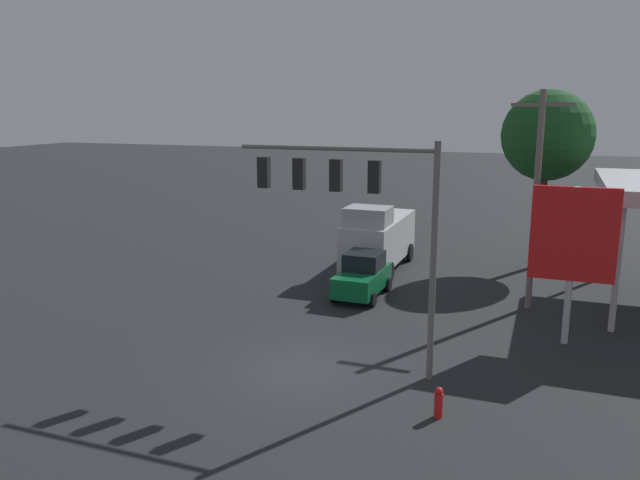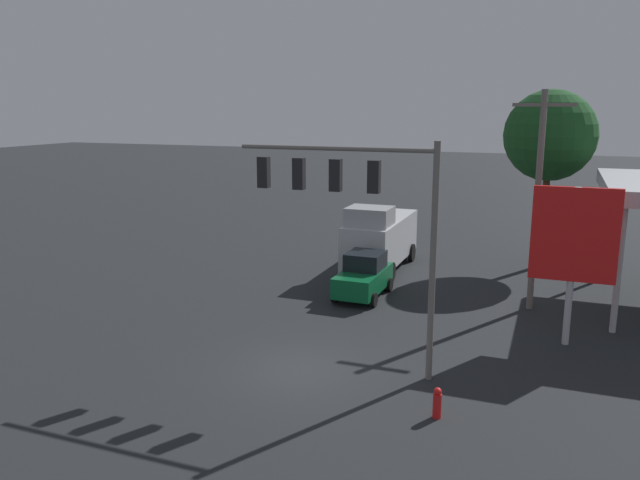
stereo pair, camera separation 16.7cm
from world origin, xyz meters
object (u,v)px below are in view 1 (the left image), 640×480
Objects in this scene: hatchback_crossing at (363,276)px; traffic_signal_assembly at (355,198)px; utility_pole at (536,196)px; price_sign at (573,238)px; street_tree at (547,136)px; fire_hydrant at (439,402)px; delivery_truck at (378,238)px.

traffic_signal_assembly is at bearing 15.42° from hatchback_crossing.
utility_pole is 2.35× the size of hatchback_crossing.
price_sign is 11.84m from street_tree.
hatchback_crossing reaches higher than fire_hydrant.
street_tree is (-7.22, -8.48, 5.91)m from hatchback_crossing.
utility_pole is at bearing 97.74° from hatchback_crossing.
utility_pole is 1.32× the size of delivery_truck.
price_sign is (-6.50, -4.65, -1.70)m from traffic_signal_assembly.
hatchback_crossing is (7.05, 0.85, -3.84)m from utility_pole.
street_tree is (-0.18, -7.63, 2.08)m from utility_pole.
delivery_truck is at bearing -40.25° from price_sign.
fire_hydrant is (3.29, 7.06, -3.43)m from price_sign.
street_tree is at bearing -108.17° from traffic_signal_assembly.
utility_pole is 4.12m from price_sign.
hatchback_crossing is 11.25m from fire_hydrant.
street_tree is at bearing -96.36° from fire_hydrant.
utility_pole reaches higher than hatchback_crossing.
utility_pole is (-5.09, -8.41, -0.79)m from traffic_signal_assembly.
price_sign reaches higher than fire_hydrant.
utility_pole is at bearing 88.68° from street_tree.
hatchback_crossing is 12.61m from street_tree.
utility_pole reaches higher than fire_hydrant.
traffic_signal_assembly is at bearing 35.56° from price_sign.
utility_pole reaches higher than delivery_truck.
delivery_truck is 1.78× the size of hatchback_crossing.
hatchback_crossing is at bearing -19.00° from price_sign.
price_sign is at bearing 49.82° from delivery_truck.
street_tree reaches higher than traffic_signal_assembly.
street_tree is 19.65m from fire_hydrant.
traffic_signal_assembly reaches higher than fire_hydrant.
traffic_signal_assembly is at bearing 11.82° from delivery_truck.
traffic_signal_assembly is 16.93m from street_tree.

